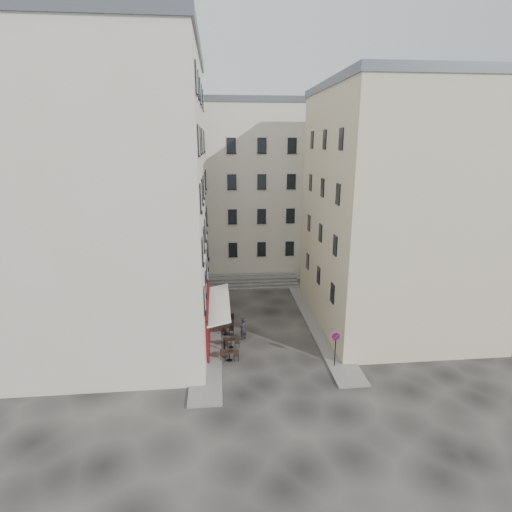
{
  "coord_description": "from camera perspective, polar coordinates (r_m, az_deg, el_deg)",
  "views": [
    {
      "loc": [
        -3.5,
        -26.3,
        14.31
      ],
      "look_at": [
        -0.55,
        4.0,
        5.61
      ],
      "focal_mm": 28.0,
      "sensor_mm": 36.0,
      "label": 1
    }
  ],
  "objects": [
    {
      "name": "ground",
      "position": [
        30.15,
        1.82,
        -12.41
      ],
      "size": [
        90.0,
        90.0,
        0.0
      ],
      "primitive_type": "plane",
      "color": "black",
      "rests_on": "ground"
    },
    {
      "name": "building_left",
      "position": [
        30.39,
        -18.99,
        7.52
      ],
      "size": [
        12.2,
        16.2,
        20.6
      ],
      "color": "beige",
      "rests_on": "ground"
    },
    {
      "name": "pedestrian",
      "position": [
        30.37,
        -1.85,
        -10.34
      ],
      "size": [
        0.74,
        0.74,
        1.73
      ],
      "primitive_type": "imported",
      "rotation": [
        0.0,
        0.0,
        3.92
      ],
      "color": "black",
      "rests_on": "ground"
    },
    {
      "name": "cafe_storefront",
      "position": [
        30.01,
        -6.69,
        -8.65
      ],
      "size": [
        1.74,
        7.3,
        3.5
      ],
      "color": "#440910",
      "rests_on": "ground"
    },
    {
      "name": "sidewalk_left",
      "position": [
        33.5,
        -6.83,
        -9.35
      ],
      "size": [
        2.0,
        22.0,
        0.12
      ],
      "primitive_type": "cube",
      "color": "slate",
      "rests_on": "ground"
    },
    {
      "name": "sidewalk_right",
      "position": [
        33.55,
        8.91,
        -9.4
      ],
      "size": [
        2.0,
        18.0,
        0.12
      ],
      "primitive_type": "cube",
      "color": "slate",
      "rests_on": "ground"
    },
    {
      "name": "stone_steps",
      "position": [
        41.44,
        -0.39,
        -3.67
      ],
      "size": [
        9.0,
        3.15,
        0.8
      ],
      "color": "#5D5A58",
      "rests_on": "ground"
    },
    {
      "name": "bistro_table_b",
      "position": [
        29.46,
        -3.56,
        -12.19
      ],
      "size": [
        1.2,
        0.56,
        0.85
      ],
      "color": "black",
      "rests_on": "ground"
    },
    {
      "name": "bollard_mid",
      "position": [
        31.93,
        -4.63,
        -9.69
      ],
      "size": [
        0.12,
        0.12,
        0.98
      ],
      "color": "black",
      "rests_on": "ground"
    },
    {
      "name": "bollard_far",
      "position": [
        35.12,
        -4.74,
        -7.23
      ],
      "size": [
        0.12,
        0.12,
        0.98
      ],
      "color": "black",
      "rests_on": "ground"
    },
    {
      "name": "no_parking_sign",
      "position": [
        26.98,
        11.31,
        -12.03
      ],
      "size": [
        0.58,
        0.1,
        2.53
      ],
      "rotation": [
        0.0,
        0.0,
        0.03
      ],
      "color": "black",
      "rests_on": "ground"
    },
    {
      "name": "building_right",
      "position": [
        33.3,
        19.5,
        6.4
      ],
      "size": [
        12.2,
        14.2,
        18.6
      ],
      "color": "beige",
      "rests_on": "ground"
    },
    {
      "name": "bistro_table_e",
      "position": [
        33.16,
        -4.26,
        -8.83
      ],
      "size": [
        1.22,
        0.57,
        0.86
      ],
      "color": "black",
      "rests_on": "ground"
    },
    {
      "name": "building_back",
      "position": [
        45.65,
        -2.42,
        9.64
      ],
      "size": [
        18.2,
        10.2,
        18.6
      ],
      "color": "beige",
      "rests_on": "ground"
    },
    {
      "name": "bistro_table_d",
      "position": [
        33.13,
        -4.33,
        -8.91
      ],
      "size": [
        1.15,
        0.54,
        0.81
      ],
      "color": "black",
      "rests_on": "ground"
    },
    {
      "name": "bistro_table_c",
      "position": [
        31.28,
        -4.35,
        -10.43
      ],
      "size": [
        1.22,
        0.57,
        0.86
      ],
      "color": "black",
      "rests_on": "ground"
    },
    {
      "name": "bollard_near",
      "position": [
        28.81,
        -4.49,
        -12.69
      ],
      "size": [
        0.12,
        0.12,
        0.98
      ],
      "color": "black",
      "rests_on": "ground"
    },
    {
      "name": "bistro_table_a",
      "position": [
        27.88,
        -3.81,
        -13.88
      ],
      "size": [
        1.27,
        0.6,
        0.9
      ],
      "color": "black",
      "rests_on": "ground"
    }
  ]
}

